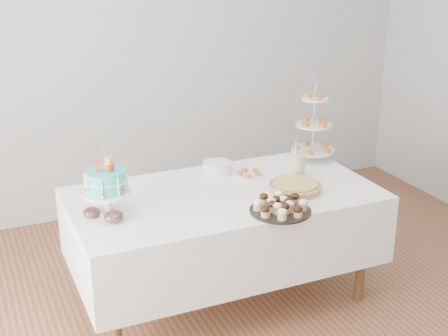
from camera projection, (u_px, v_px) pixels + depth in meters
name	position (u px, v px, depth m)	size (l,w,h in m)	color
floor	(243.00, 322.00, 3.93)	(5.00, 5.00, 0.00)	brown
walls	(246.00, 115.00, 3.46)	(5.04, 4.04, 2.70)	#ADB0B3
table	(224.00, 225.00, 4.00)	(1.92, 1.02, 0.77)	white
birthday_cake	(107.00, 193.00, 3.59)	(0.29, 0.29, 0.45)	silver
cupcake_tray	(280.00, 205.00, 3.63)	(0.36, 0.36, 0.08)	black
pie	(295.00, 186.00, 3.93)	(0.34, 0.34, 0.05)	tan
tiered_stand	(314.00, 125.00, 4.42)	(0.31, 0.31, 0.61)	silver
plate_stack	(217.00, 167.00, 4.23)	(0.20, 0.20, 0.08)	silver
pastry_plate	(249.00, 174.00, 4.19)	(0.21, 0.21, 0.03)	silver
jam_bowl_a	(114.00, 217.00, 3.51)	(0.11, 0.11, 0.07)	silver
jam_bowl_b	(92.00, 212.00, 3.57)	(0.10, 0.10, 0.06)	silver
utensil_pitcher	(297.00, 165.00, 4.15)	(0.11, 0.11, 0.24)	beige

